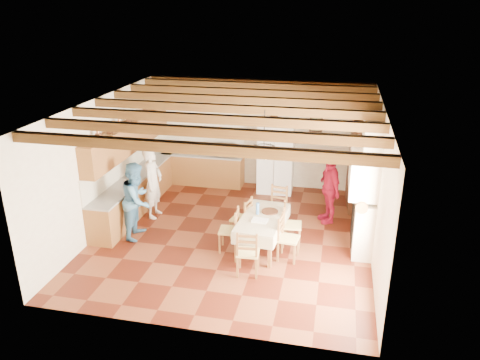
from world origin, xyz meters
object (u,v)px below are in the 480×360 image
refrigerator (276,158)px  person_man (153,183)px  chair_right_near (289,238)px  chair_end_near (248,252)px  dining_table (262,220)px  chair_left_near (229,230)px  microwave (225,150)px  chair_end_far (277,207)px  person_woman_red (329,188)px  chair_right_far (292,224)px  person_woman_blue (137,200)px  chair_left_far (241,218)px  hutch (360,164)px

refrigerator → person_man: bearing=-141.1°
chair_right_near → chair_end_near: 0.99m
dining_table → chair_right_near: bearing=-30.9°
chair_left_near → microwave: (-0.95, 3.56, 0.57)m
chair_end_far → person_woman_red: bearing=32.4°
chair_right_far → person_woman_blue: bearing=90.9°
person_woman_blue → chair_end_far: bearing=-70.1°
chair_left_far → chair_right_far: size_ratio=1.00×
dining_table → person_man: size_ratio=0.99×
chair_left_far → microwave: (-1.09, 2.97, 0.57)m
person_woman_red → hutch: bearing=122.9°
dining_table → chair_left_near: (-0.67, -0.25, -0.16)m
refrigerator → chair_end_near: bearing=-90.3°
person_woman_red → chair_end_far: bearing=-89.7°
chair_right_near → microwave: 4.32m
chair_right_far → chair_left_far: bearing=81.8°
chair_right_far → chair_end_near: (-0.70, -1.34, 0.00)m
dining_table → chair_end_near: (-0.10, -1.07, -0.16)m
chair_right_near → person_woman_blue: 3.42m
refrigerator → chair_end_near: refrigerator is taller
chair_right_near → chair_end_far: (-0.44, 1.45, 0.00)m
chair_left_far → person_woman_red: person_woman_red is taller
chair_left_near → chair_left_far: 0.61m
person_man → chair_right_near: bearing=-110.1°
dining_table → chair_right_near: 0.72m
chair_end_far → person_man: (-2.99, -0.11, 0.39)m
chair_left_near → person_man: bearing=-123.8°
dining_table → person_woman_blue: bearing=-179.2°
chair_right_far → person_woman_blue: 3.42m
hutch → chair_right_far: hutch is taller
chair_right_near → microwave: size_ratio=1.75×
refrigerator → dining_table: bearing=-88.2°
person_woman_blue → chair_left_near: bearing=-96.9°
chair_left_far → chair_end_far: (0.69, 0.75, 0.00)m
chair_end_far → chair_left_far: bearing=-123.7°
refrigerator → person_woman_blue: 4.19m
refrigerator → chair_right_far: 3.10m
chair_right_far → chair_end_near: bearing=148.0°
dining_table → person_woman_red: size_ratio=1.02×
person_woman_blue → chair_left_far: bearing=-81.5°
person_man → chair_end_near: bearing=-125.6°
chair_end_near → chair_right_near: bearing=-138.8°
dining_table → person_woman_red: (1.32, 1.60, 0.20)m
hutch → person_woman_blue: size_ratio=1.32×
chair_left_near → chair_right_far: bearing=108.4°
chair_left_near → chair_end_far: bearing=144.5°
refrigerator → person_woman_blue: refrigerator is taller
person_woman_red → person_man: bearing=-104.9°
chair_end_near → person_woman_blue: bearing=-25.2°
dining_table → hutch: bearing=52.6°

